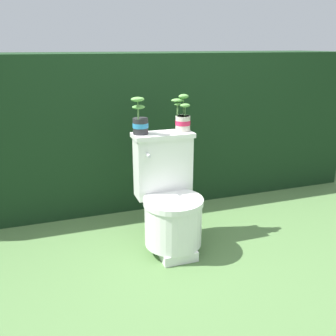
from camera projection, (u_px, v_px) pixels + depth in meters
ground_plane at (184, 251)px, 2.56m from camera, size 12.00×12.00×0.00m
hedge_backdrop at (140, 126)px, 3.36m from camera, size 3.87×0.76×1.28m
toilet at (170, 203)px, 2.51m from camera, size 0.41×0.50×0.78m
potted_plant_left at (140, 122)px, 2.43m from camera, size 0.12×0.12×0.25m
potted_plant_midleft at (183, 119)px, 2.53m from camera, size 0.12×0.11×0.25m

